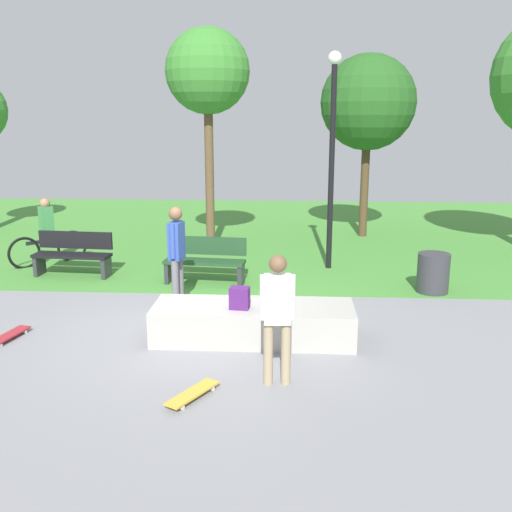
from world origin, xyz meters
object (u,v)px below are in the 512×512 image
at_px(park_bench_center_lawn, 73,253).
at_px(trash_bin, 433,273).
at_px(skater_performing_trick, 277,310).
at_px(park_bench_near_path, 205,259).
at_px(tree_broad_elm, 208,73).
at_px(tree_young_birch, 368,103).
at_px(backpack_on_ledge, 240,298).
at_px(skater_watching, 177,249).
at_px(lamp_post, 332,142).
at_px(concrete_ledge, 253,323).
at_px(cyclist_on_bicycle, 48,236).
at_px(skateboard_spare, 9,336).
at_px(skateboard_by_ledge, 193,393).

relative_size(park_bench_center_lawn, trash_bin, 2.17).
distance_m(skater_performing_trick, park_bench_near_path, 4.67).
bearing_deg(tree_broad_elm, tree_young_birch, 26.51).
distance_m(backpack_on_ledge, skater_watching, 2.02).
height_order(park_bench_near_path, tree_young_birch, tree_young_birch).
height_order(park_bench_center_lawn, lamp_post, lamp_post).
bearing_deg(park_bench_near_path, concrete_ledge, -68.73).
distance_m(backpack_on_ledge, cyclist_on_bicycle, 6.45).
relative_size(skateboard_spare, tree_young_birch, 0.17).
bearing_deg(skateboard_by_ledge, tree_young_birch, 72.01).
xyz_separation_m(skater_performing_trick, park_bench_center_lawn, (-4.36, 4.76, -0.48)).
bearing_deg(skateboard_spare, tree_broad_elm, 69.82).
bearing_deg(skater_performing_trick, tree_young_birch, 76.85).
bearing_deg(skater_watching, park_bench_near_path, 80.30).
height_order(skateboard_by_ledge, park_bench_near_path, park_bench_near_path).
bearing_deg(backpack_on_ledge, skater_watching, 133.97).
xyz_separation_m(skateboard_spare, trash_bin, (6.89, 2.81, 0.31)).
relative_size(park_bench_near_path, cyclist_on_bicycle, 1.08).
bearing_deg(trash_bin, park_bench_center_lawn, 174.12).
bearing_deg(tree_young_birch, lamp_post, -108.17).
xyz_separation_m(lamp_post, trash_bin, (1.85, -1.69, -2.36)).
distance_m(concrete_ledge, trash_bin, 4.14).
bearing_deg(lamp_post, trash_bin, -42.31).
distance_m(backpack_on_ledge, lamp_post, 5.11).
bearing_deg(skater_performing_trick, skateboard_by_ledge, -155.60).
height_order(skateboard_spare, trash_bin, trash_bin).
xyz_separation_m(skateboard_by_ledge, trash_bin, (3.84, 4.47, 0.31)).
bearing_deg(cyclist_on_bicycle, tree_young_birch, 25.40).
height_order(concrete_ledge, lamp_post, lamp_post).
relative_size(skater_performing_trick, tree_broad_elm, 0.32).
xyz_separation_m(skater_performing_trick, lamp_post, (1.00, 5.71, 1.77)).
height_order(backpack_on_ledge, skateboard_spare, backpack_on_ledge).
xyz_separation_m(park_bench_center_lawn, tree_young_birch, (6.52, 4.48, 3.11)).
bearing_deg(skater_watching, cyclist_on_bicycle, 140.88).
height_order(tree_young_birch, cyclist_on_bicycle, tree_young_birch).
bearing_deg(skater_performing_trick, trash_bin, 54.65).
xyz_separation_m(concrete_ledge, backpack_on_ledge, (-0.19, -0.15, 0.43)).
relative_size(skateboard_spare, trash_bin, 1.10).
bearing_deg(skater_watching, tree_young_birch, 58.20).
bearing_deg(trash_bin, park_bench_near_path, 175.21).
bearing_deg(skater_watching, skateboard_by_ledge, -76.31).
bearing_deg(lamp_post, tree_young_birch, 71.83).
height_order(backpack_on_ledge, park_bench_center_lawn, park_bench_center_lawn).
relative_size(concrete_ledge, skater_performing_trick, 1.79).
bearing_deg(concrete_ledge, backpack_on_ledge, -142.25).
relative_size(skateboard_by_ledge, tree_young_birch, 0.16).
height_order(skateboard_spare, tree_young_birch, tree_young_birch).
height_order(concrete_ledge, tree_young_birch, tree_young_birch).
bearing_deg(lamp_post, cyclist_on_bicycle, -179.99).
relative_size(park_bench_center_lawn, lamp_post, 0.36).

